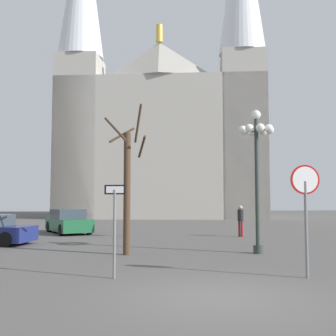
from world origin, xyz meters
The scene contains 9 objects.
ground_plane centered at (0.00, 0.00, 0.00)m, with size 120.00×120.00×0.00m, color #514F4C.
cathedral centered at (1.05, 36.37, 10.30)m, with size 22.93×15.58×35.58m.
stop_sign centered at (2.76, 1.88, 2.06)m, with size 0.78×0.08×2.94m.
one_way_arrow_sign centered at (-2.23, 2.17, 1.49)m, with size 0.55×0.14×2.41m.
street_lamp centered at (2.87, 6.66, 3.78)m, with size 1.37×1.37×5.43m.
bare_tree centered at (-2.02, 6.64, 2.54)m, with size 1.57×1.60×5.55m.
parked_car_far_green centered at (-5.76, 16.40, 0.67)m, with size 3.39×4.62×1.42m.
pedestrian_walking centered at (-2.25, 13.88, 1.04)m, with size 0.32×0.32×1.72m.
pedestrian_standing centered at (3.89, 13.36, 1.01)m, with size 0.32×0.32×1.68m.
Camera 1 is at (-1.63, -8.72, 2.06)m, focal length 44.30 mm.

